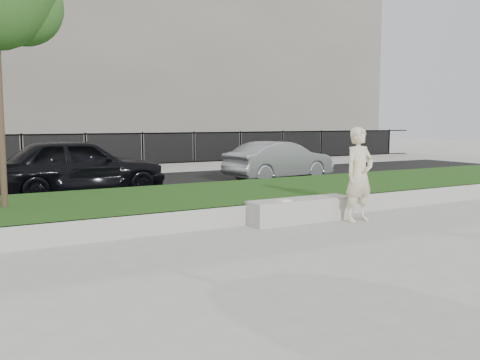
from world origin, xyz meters
TOP-DOWN VIEW (x-y plane):
  - ground at (0.00, 0.00)m, footprint 90.00×90.00m
  - grass_bank at (0.00, 3.00)m, footprint 34.00×4.00m
  - grass_kerb at (0.00, 1.04)m, footprint 34.00×0.08m
  - street at (0.00, 8.50)m, footprint 34.00×7.00m
  - far_pavement at (0.00, 13.00)m, footprint 34.00×3.00m
  - iron_fence at (0.00, 12.00)m, footprint 32.00×0.30m
  - building_facade at (0.00, 20.00)m, footprint 34.00×10.00m
  - stone_bench at (0.91, 0.80)m, footprint 2.31×0.58m
  - man at (1.97, 0.25)m, footprint 0.72×0.49m
  - book at (0.43, 0.67)m, footprint 0.26×0.20m
  - car_dark at (-2.09, 6.82)m, footprint 4.62×1.87m
  - car_silver at (4.82, 7.29)m, footprint 4.12×1.90m

SIDE VIEW (x-z plane):
  - ground at x=0.00m, z-range 0.00..0.00m
  - street at x=0.00m, z-range 0.00..0.04m
  - far_pavement at x=0.00m, z-range 0.00..0.12m
  - grass_bank at x=0.00m, z-range 0.00..0.40m
  - grass_kerb at x=0.00m, z-range 0.00..0.40m
  - stone_bench at x=0.91m, z-range 0.00..0.47m
  - book at x=0.43m, z-range 0.47..0.50m
  - iron_fence at x=0.00m, z-range -0.21..1.29m
  - car_silver at x=4.82m, z-range 0.04..1.35m
  - car_dark at x=-2.09m, z-range 0.04..1.61m
  - man at x=1.97m, z-range 0.00..1.92m
  - building_facade at x=0.00m, z-range 0.00..10.00m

